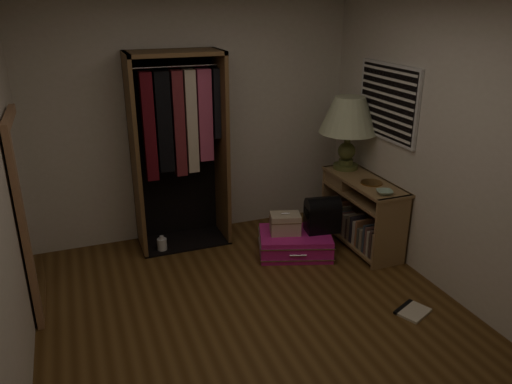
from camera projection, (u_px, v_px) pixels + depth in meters
ground at (263, 326)px, 4.10m from camera, size 4.00×4.00×0.00m
room_walls at (271, 148)px, 3.62m from camera, size 3.52×4.02×2.60m
console_bookshelf at (361, 210)px, 5.37m from camera, size 0.42×1.12×0.75m
open_wardrobe at (179, 136)px, 5.13m from camera, size 0.98×0.50×2.05m
floor_mirror at (27, 215)px, 4.10m from camera, size 0.06×0.80×1.70m
pink_suitcase at (295, 243)px, 5.24m from camera, size 0.89×0.76×0.23m
train_case at (285, 223)px, 5.17m from camera, size 0.36×0.30×0.23m
black_bag at (323, 214)px, 5.20m from camera, size 0.38×0.28×0.38m
table_lamp at (349, 117)px, 5.35m from camera, size 0.83×0.83×0.80m
brass_tray at (371, 183)px, 5.10m from camera, size 0.26×0.26×0.01m
ceramic_bowl at (385, 192)px, 4.82m from camera, size 0.20×0.20×0.04m
white_jug at (162, 245)px, 5.30m from camera, size 0.10×0.10×0.18m
floor_book at (411, 311)px, 4.29m from camera, size 0.34×0.31×0.03m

